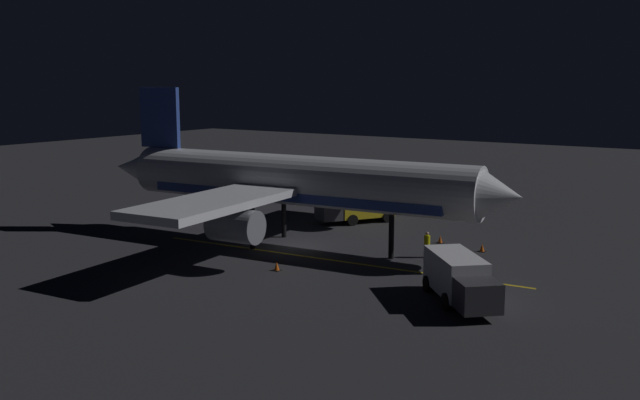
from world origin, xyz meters
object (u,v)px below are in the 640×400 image
Objects in this scene: airliner at (289,182)px; traffic_cone_under_wing at (277,267)px; baggage_truck at (459,279)px; ground_crew_worker at (427,244)px; catering_truck at (357,208)px; traffic_cone_near_left at (440,240)px; traffic_cone_near_right at (482,248)px.

traffic_cone_under_wing is at bearing 29.37° from airliner.
baggage_truck is 9.63m from ground_crew_worker.
traffic_cone_near_left is at bearing 70.46° from catering_truck.
catering_truck is at bearing -107.76° from traffic_cone_near_right.
ground_crew_worker is at bearing 52.52° from catering_truck.
ground_crew_worker is 4.39m from traffic_cone_near_right.
airliner reaches higher than catering_truck.
airliner reaches higher than traffic_cone_near_right.
ground_crew_worker is at bearing 12.90° from traffic_cone_near_left.
baggage_truck is 11.11× the size of traffic_cone_near_left.
traffic_cone_near_right is at bearing 143.17° from traffic_cone_under_wing.
ground_crew_worker is 10.25m from traffic_cone_under_wing.
catering_truck reaches higher than traffic_cone_near_left.
traffic_cone_near_right is (-5.81, 12.03, -4.26)m from airliner.
traffic_cone_near_right is (0.80, 3.45, 0.00)m from traffic_cone_near_left.
baggage_truck reaches higher than ground_crew_worker.
baggage_truck is at bearing 15.08° from traffic_cone_near_right.
airliner is at bearing -110.49° from baggage_truck.
traffic_cone_under_wing is (15.58, 3.51, -0.92)m from catering_truck.
baggage_truck is at bearing 69.51° from airliner.
traffic_cone_under_wing is at bearing -36.83° from traffic_cone_near_right.
catering_truck is (-9.73, -0.22, -3.34)m from airliner.
airliner is at bearing 1.28° from catering_truck.
baggage_truck reaches higher than traffic_cone_under_wing.
ground_crew_worker reaches higher than traffic_cone_under_wing.
traffic_cone_near_left and traffic_cone_under_wing have the same top height.
traffic_cone_near_left is (-4.39, -1.01, -0.64)m from ground_crew_worker.
baggage_truck is 11.11× the size of traffic_cone_under_wing.
catering_truck is at bearing -178.72° from airliner.
baggage_truck is at bearing 90.98° from traffic_cone_under_wing.
baggage_truck is at bearing 28.08° from traffic_cone_near_left.
catering_truck is 12.35m from ground_crew_worker.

